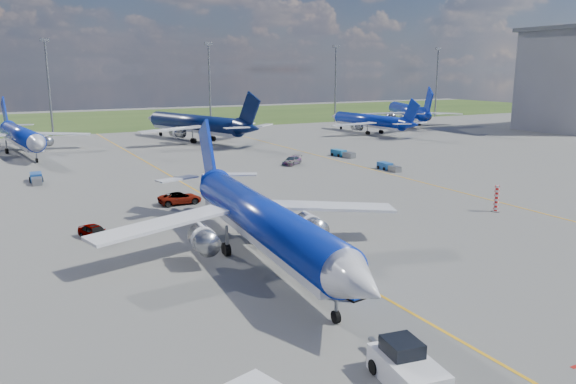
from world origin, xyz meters
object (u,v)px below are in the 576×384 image
main_airliner (263,260)px  service_car_b (180,198)px  uld_container (353,284)px  service_car_c (292,161)px  warning_post (496,199)px  service_car_a (95,232)px  bg_jet_n (196,141)px  baggage_tug_e (342,154)px  pushback_tug (406,368)px  bg_jet_ne (368,133)px  baggage_tug_c (36,179)px  baggage_tug_w (388,167)px  bg_jet_ene (407,124)px  bg_jet_nnw (23,154)px

main_airliner → service_car_b: (-0.01, 22.77, 0.71)m
uld_container → service_car_c: 55.85m
warning_post → service_car_a: warning_post is taller
main_airliner → bg_jet_n: bearing=79.7°
baggage_tug_e → pushback_tug: bearing=-130.4°
warning_post → uld_container: warning_post is taller
bg_jet_ne → baggage_tug_c: bearing=16.8°
service_car_c → baggage_tug_w: (10.96, -11.85, -0.17)m
bg_jet_ene → pushback_tug: 140.46m
bg_jet_ne → baggage_tug_e: bearing=43.6°
bg_jet_ne → service_car_b: (-64.47, -51.22, 0.71)m
service_car_b → baggage_tug_w: size_ratio=1.03×
service_car_a → baggage_tug_c: service_car_a is taller
baggage_tug_e → service_car_a: bearing=-156.2°
warning_post → uld_container: size_ratio=1.49×
main_airliner → service_car_b: main_airliner is taller
service_car_b → service_car_c: service_car_b is taller
bg_jet_ne → baggage_tug_e: 39.94m
main_airliner → service_car_b: size_ratio=7.60×
baggage_tug_w → service_car_c: bearing=134.6°
pushback_tug → bg_jet_nnw: bearing=105.9°
bg_jet_nnw → uld_container: 87.01m
baggage_tug_w → bg_jet_ne: bearing=59.2°
baggage_tug_e → bg_jet_ene: bearing=30.7°
bg_jet_ne → main_airliner: (-64.47, -73.99, 0.00)m
bg_jet_ne → bg_jet_ene: bg_jet_ene is taller
bg_jet_n → service_car_a: (-32.50, -66.59, 0.70)m
warning_post → baggage_tug_c: bearing=136.3°
uld_container → main_airliner: bearing=94.9°
bg_jet_ene → service_car_b: (-88.19, -64.86, 0.71)m
bg_jet_ne → baggage_tug_c: size_ratio=6.36×
pushback_tug → service_car_a: bearing=114.8°
bg_jet_nnw → main_airliner: main_airliner is taller
main_airliner → baggage_tug_c: size_ratio=7.18×
service_car_b → baggage_tug_w: service_car_b is taller
warning_post → uld_container: (-27.73, -12.28, -0.70)m
main_airliner → bg_jet_ne: bearing=53.6°
uld_container → baggage_tug_w: (33.64, 39.19, -0.29)m
bg_jet_n → service_car_c: size_ratio=8.95×
bg_jet_nnw → baggage_tug_c: 30.94m
main_airliner → uld_container: main_airliner is taller
service_car_c → baggage_tug_w: service_car_c is taller
service_car_c → baggage_tug_c: size_ratio=0.88×
warning_post → service_car_b: (-30.13, 20.15, -0.79)m
baggage_tug_w → bg_jet_ene: bearing=49.9°
warning_post → baggage_tug_e: size_ratio=0.55×
uld_container → service_car_b: 32.51m
bg_jet_n → bg_jet_ene: bg_jet_n is taller
bg_jet_nnw → bg_jet_n: (35.26, 3.61, 0.00)m
warning_post → bg_jet_n: (-8.95, 76.76, -1.50)m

